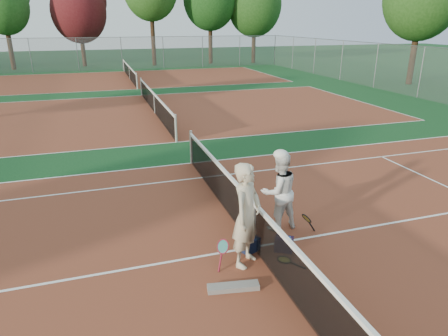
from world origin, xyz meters
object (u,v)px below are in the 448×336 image
object	(u,v)px
net_main	(254,225)
racket_spare	(284,260)
player_b	(279,191)
water_bottle	(289,245)
player_a	(247,215)
racket_red	(223,253)
racket_black_held	(306,224)
sports_bag_purple	(284,244)
sports_bag_navy	(250,245)

from	to	relation	value
net_main	racket_spare	size ratio (longest dim) A/B	18.30
player_b	racket_spare	bearing A→B (deg)	64.35
water_bottle	player_a	bearing A→B (deg)	-173.92
racket_red	racket_black_held	distance (m)	2.16
player_a	racket_red	size ratio (longest dim) A/B	3.86
player_a	player_b	xyz separation A→B (m)	(1.17, 1.09, -0.13)
net_main	player_b	bearing A→B (deg)	37.10
racket_red	sports_bag_purple	distance (m)	1.35
racket_black_held	sports_bag_purple	size ratio (longest dim) A/B	1.40
net_main	racket_red	distance (m)	0.93
racket_black_held	sports_bag_purple	world-z (taller)	racket_black_held
racket_black_held	player_a	bearing A→B (deg)	5.10
sports_bag_purple	racket_black_held	bearing A→B (deg)	31.05
water_bottle	racket_spare	bearing A→B (deg)	-131.15
net_main	player_b	size ratio (longest dim) A/B	6.14
water_bottle	player_b	bearing A→B (deg)	78.87
player_b	racket_spare	size ratio (longest dim) A/B	2.98
racket_red	racket_black_held	xyz separation A→B (m)	(2.08, 0.57, -0.01)
player_b	water_bottle	bearing A→B (deg)	72.18
net_main	water_bottle	world-z (taller)	net_main
net_main	racket_spare	distance (m)	0.89
net_main	racket_spare	xyz separation A→B (m)	(0.39, -0.63, -0.49)
sports_bag_navy	sports_bag_purple	distance (m)	0.69
player_b	net_main	bearing A→B (deg)	30.41
racket_spare	racket_red	bearing A→B (deg)	47.32
player_a	sports_bag_purple	distance (m)	1.26
player_a	player_b	bearing A→B (deg)	-0.99
net_main	racket_spare	bearing A→B (deg)	-58.29
racket_red	water_bottle	xyz separation A→B (m)	(1.43, 0.05, -0.11)
net_main	sports_bag_purple	bearing A→B (deg)	-28.76
net_main	racket_spare	world-z (taller)	net_main
player_a	sports_bag_purple	xyz separation A→B (m)	(0.89, 0.17, -0.88)
racket_spare	racket_black_held	bearing A→B (deg)	-80.99
racket_spare	player_b	bearing A→B (deg)	-51.22
player_b	racket_red	xyz separation A→B (m)	(-1.62, -1.04, -0.63)
racket_red	sports_bag_navy	world-z (taller)	racket_red
net_main	racket_red	size ratio (longest dim) A/B	20.76
player_b	sports_bag_purple	bearing A→B (deg)	66.26
racket_red	racket_black_held	size ratio (longest dim) A/B	1.05
racket_red	water_bottle	distance (m)	1.43
player_a	racket_black_held	world-z (taller)	player_a
sports_bag_navy	water_bottle	distance (m)	0.79
player_a	racket_spare	world-z (taller)	player_a
sports_bag_purple	net_main	bearing A→B (deg)	151.24
racket_red	sports_bag_purple	size ratio (longest dim) A/B	1.47
racket_black_held	racket_spare	size ratio (longest dim) A/B	0.84
sports_bag_navy	water_bottle	world-z (taller)	water_bottle
player_a	racket_spare	distance (m)	1.26
racket_red	water_bottle	bearing A→B (deg)	-51.02
racket_spare	water_bottle	world-z (taller)	water_bottle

